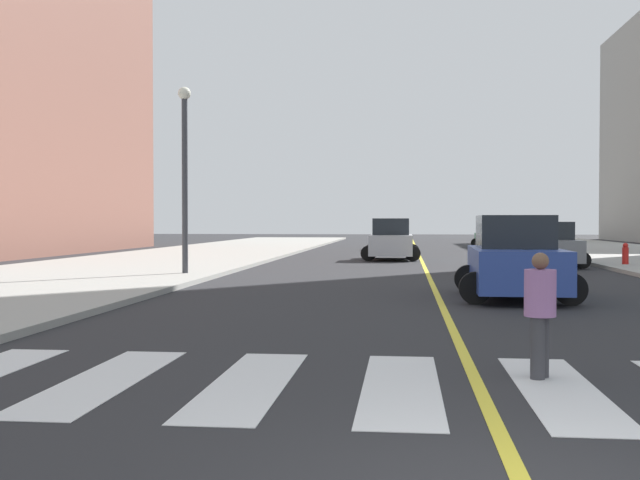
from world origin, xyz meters
TOP-DOWN VIEW (x-y plane):
  - sidewalk_kerb_west at (-12.20, 20.00)m, footprint 10.00×120.00m
  - crosswalk_paint at (0.00, 4.00)m, footprint 13.50×4.00m
  - lane_divider_paint at (0.00, 40.00)m, footprint 0.16×80.00m
  - car_gray_nearest at (5.35, 28.83)m, footprint 2.70×4.30m
  - car_blue_second at (1.91, 14.77)m, footprint 3.00×4.73m
  - car_white_third at (-1.62, 48.72)m, footprint 2.49×3.98m
  - car_green_fourth at (5.41, 53.40)m, footprint 2.46×3.91m
  - car_silver_fifth at (-1.51, 33.98)m, footprint 2.91×4.65m
  - pedestrian_crossing at (0.79, 4.65)m, footprint 0.39×0.39m
  - fire_hydrant at (8.31, 28.38)m, footprint 0.26×0.26m
  - street_lamp at (-8.39, 21.05)m, footprint 0.44×0.44m

SIDE VIEW (x-z plane):
  - lane_divider_paint at x=0.00m, z-range 0.00..0.01m
  - crosswalk_paint at x=0.00m, z-range 0.00..0.01m
  - sidewalk_kerb_west at x=-12.20m, z-range 0.00..0.15m
  - fire_hydrant at x=8.31m, z-range 0.13..1.02m
  - car_green_fourth at x=5.41m, z-range -0.06..1.68m
  - car_white_third at x=-1.62m, z-range -0.06..1.72m
  - pedestrian_crossing at x=0.79m, z-range 0.08..1.64m
  - car_gray_nearest at x=5.35m, z-range -0.06..1.85m
  - car_silver_fifth at x=-1.51m, z-range -0.07..2.01m
  - car_blue_second at x=1.91m, z-range -0.07..2.02m
  - street_lamp at x=-8.39m, z-range 0.79..7.20m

